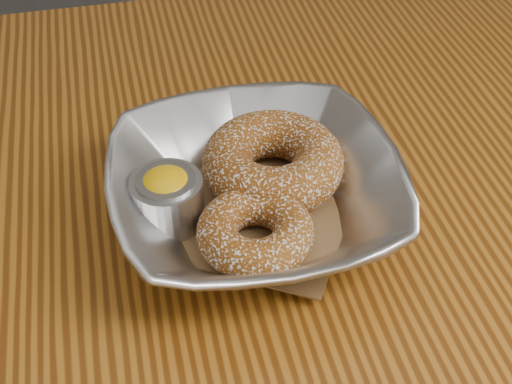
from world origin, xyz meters
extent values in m
cube|color=brown|center=(0.00, 0.00, 0.73)|extent=(1.20, 0.80, 0.04)
imported|color=#B2B4B9|center=(0.00, 0.00, 0.78)|extent=(0.23, 0.23, 0.06)
cube|color=brown|center=(0.00, 0.00, 0.76)|extent=(0.20, 0.20, 0.00)
torus|color=brown|center=(0.02, 0.03, 0.78)|extent=(0.14, 0.14, 0.04)
torus|color=brown|center=(-0.01, -0.04, 0.78)|extent=(0.10, 0.10, 0.03)
cylinder|color=#B2B4B9|center=(-0.07, 0.01, 0.78)|extent=(0.06, 0.06, 0.04)
cylinder|color=gray|center=(-0.07, 0.01, 0.78)|extent=(0.05, 0.05, 0.04)
ellipsoid|color=#F7BA07|center=(-0.07, 0.01, 0.79)|extent=(0.04, 0.04, 0.03)
camera|label=1|loc=(-0.09, -0.40, 1.16)|focal=50.00mm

